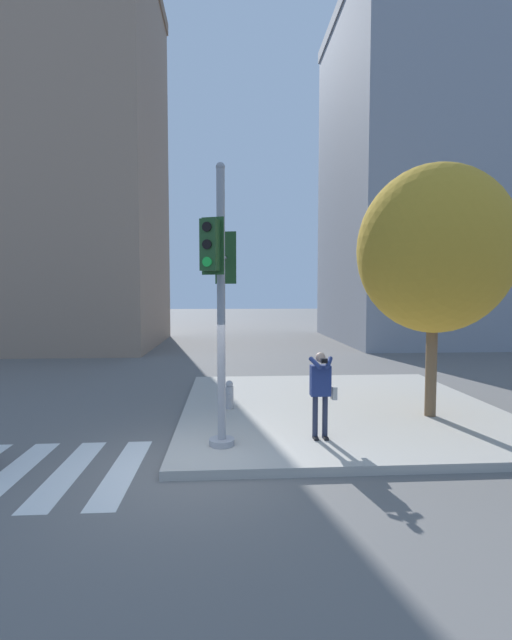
{
  "coord_description": "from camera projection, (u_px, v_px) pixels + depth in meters",
  "views": [
    {
      "loc": [
        0.65,
        -7.41,
        3.08
      ],
      "look_at": [
        1.19,
        1.03,
        2.56
      ],
      "focal_mm": 24.0,
      "sensor_mm": 36.0,
      "label": 1
    }
  ],
  "objects": [
    {
      "name": "person_photographer",
      "position": [
        321.0,
        387.0,
        8.55
      ],
      "size": [
        0.58,
        0.54,
        1.74
      ],
      "color": "black",
      "rests_on": "sidewalk_corner"
    },
    {
      "name": "ground_plane",
      "position": [
        192.0,
        469.0,
        7.53
      ],
      "size": [
        160.0,
        160.0,
        0.0
      ],
      "primitive_type": "plane",
      "color": "slate"
    },
    {
      "name": "street_tree",
      "position": [
        434.0,
        250.0,
        9.96
      ],
      "size": [
        3.54,
        3.54,
        5.88
      ],
      "color": "brown",
      "rests_on": "sidewalk_corner"
    },
    {
      "name": "building_right",
      "position": [
        453.0,
        175.0,
        27.97
      ],
      "size": [
        15.48,
        12.38,
        21.62
      ],
      "color": "gray",
      "rests_on": "ground_plane"
    },
    {
      "name": "traffic_signal_pole",
      "position": [
        220.0,
        290.0,
        8.05
      ],
      "size": [
        0.66,
        1.34,
        5.34
      ],
      "color": "#939399",
      "rests_on": "sidewalk_corner"
    },
    {
      "name": "building_left",
      "position": [
        31.0,
        158.0,
        24.67
      ],
      "size": [
        14.53,
        10.63,
        21.84
      ],
      "color": "gray",
      "rests_on": "ground_plane"
    },
    {
      "name": "sidewalk_corner",
      "position": [
        338.0,
        408.0,
        11.23
      ],
      "size": [
        8.0,
        8.0,
        0.17
      ],
      "color": "#ADA89E",
      "rests_on": "ground_plane"
    },
    {
      "name": "fire_hydrant",
      "position": [
        229.0,
        395.0,
        10.82
      ],
      "size": [
        0.21,
        0.27,
        0.71
      ],
      "color": "#99999E",
      "rests_on": "sidewalk_corner"
    }
  ]
}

